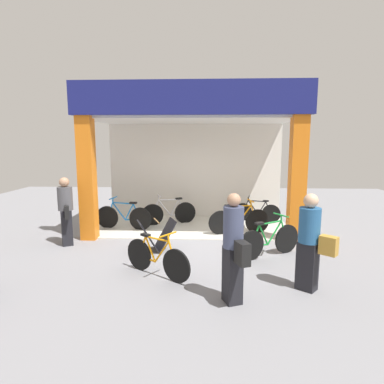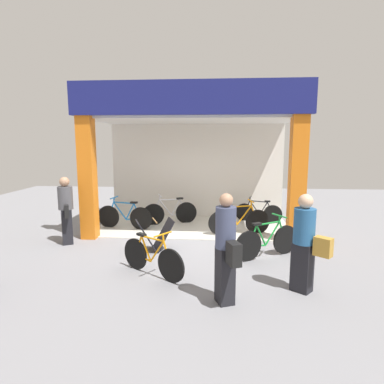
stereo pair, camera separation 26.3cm
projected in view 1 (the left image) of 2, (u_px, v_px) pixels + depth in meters
name	position (u px, v px, depth m)	size (l,w,h in m)	color
ground_plane	(191.00, 240.00, 8.32)	(19.33, 19.33, 0.00)	gray
shop_facade	(193.00, 155.00, 9.40)	(5.86, 3.03, 3.95)	beige
bicycle_inside_0	(169.00, 213.00, 9.85)	(1.60, 0.63, 0.93)	black
bicycle_inside_1	(257.00, 212.00, 10.20)	(1.42, 0.46, 0.80)	black
bicycle_inside_2	(239.00, 221.00, 8.81)	(1.68, 0.51, 0.94)	black
bicycle_inside_3	(124.00, 217.00, 9.29)	(1.67, 0.46, 0.93)	black
bicycle_parked_0	(269.00, 240.00, 7.07)	(1.46, 0.89, 0.92)	black
bicycle_parked_1	(157.00, 258.00, 6.04)	(1.32, 0.95, 0.87)	black
sandwich_board_sign	(157.00, 235.00, 7.47)	(0.97, 0.79, 0.73)	black
pedestrian_0	(310.00, 241.00, 5.39)	(0.65, 0.62, 1.67)	black
pedestrian_2	(66.00, 210.00, 7.80)	(0.47, 0.57, 1.67)	black
pedestrian_3	(234.00, 248.00, 4.93)	(0.44, 0.64, 1.74)	black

